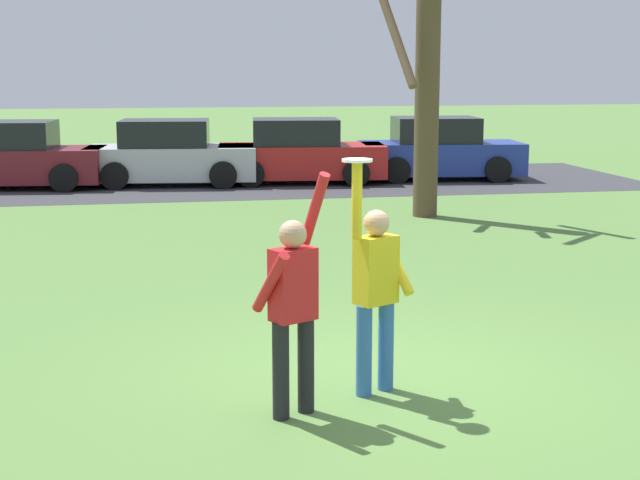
# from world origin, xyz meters

# --- Properties ---
(ground_plane) EXTENTS (120.00, 120.00, 0.00)m
(ground_plane) POSITION_xyz_m (0.00, 0.00, 0.00)
(ground_plane) COLOR #567F3D
(person_catcher) EXTENTS (0.58, 0.51, 2.08)m
(person_catcher) POSITION_xyz_m (-0.17, -0.40, 0.98)
(person_catcher) COLOR #3366B7
(person_catcher) RESTS_ON ground_plane
(person_defender) EXTENTS (0.64, 0.60, 2.04)m
(person_defender) POSITION_xyz_m (-0.97, -0.83, 0.98)
(person_defender) COLOR black
(person_defender) RESTS_ON ground_plane
(frisbee_disc) EXTENTS (0.26, 0.26, 0.02)m
(frisbee_disc) POSITION_xyz_m (-0.37, -0.51, 2.09)
(frisbee_disc) COLOR white
(frisbee_disc) RESTS_ON person_catcher
(parked_car_maroon) EXTENTS (4.27, 2.38, 1.59)m
(parked_car_maroon) POSITION_xyz_m (-5.17, 15.33, 0.73)
(parked_car_maroon) COLOR maroon
(parked_car_maroon) RESTS_ON ground_plane
(parked_car_silver) EXTENTS (4.27, 2.38, 1.59)m
(parked_car_silver) POSITION_xyz_m (-1.50, 15.24, 0.73)
(parked_car_silver) COLOR #BCBCC1
(parked_car_silver) RESTS_ON ground_plane
(parked_car_red) EXTENTS (4.27, 2.38, 1.59)m
(parked_car_red) POSITION_xyz_m (1.71, 15.11, 0.73)
(parked_car_red) COLOR red
(parked_car_red) RESTS_ON ground_plane
(parked_car_blue) EXTENTS (4.27, 2.38, 1.59)m
(parked_car_blue) POSITION_xyz_m (5.36, 15.21, 0.73)
(parked_car_blue) COLOR #233893
(parked_car_blue) RESTS_ON ground_plane
(parking_strip) EXTENTS (20.36, 6.40, 0.01)m
(parking_strip) POSITION_xyz_m (0.09, 15.31, 0.00)
(parking_strip) COLOR #38383D
(parking_strip) RESTS_ON ground_plane
(bare_tree_tall) EXTENTS (1.80, 1.53, 6.26)m
(bare_tree_tall) POSITION_xyz_m (3.18, 9.27, 3.07)
(bare_tree_tall) COLOR brown
(bare_tree_tall) RESTS_ON ground_plane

